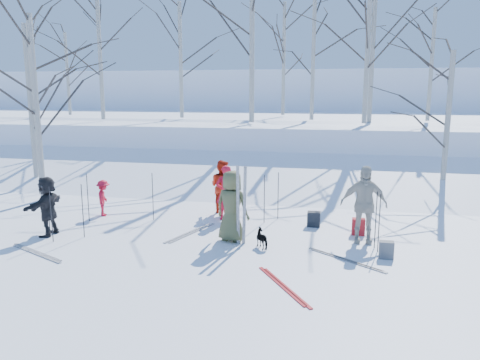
% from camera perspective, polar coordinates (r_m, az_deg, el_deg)
% --- Properties ---
extents(ground, '(120.00, 120.00, 0.00)m').
position_cam_1_polar(ground, '(11.00, -1.65, -8.12)').
color(ground, white).
rests_on(ground, ground).
extents(snow_ramp, '(70.00, 9.49, 4.12)m').
position_cam_1_polar(snow_ramp, '(17.62, 3.73, -0.36)').
color(snow_ramp, white).
rests_on(snow_ramp, ground).
extents(snow_plateau, '(70.00, 18.00, 2.20)m').
position_cam_1_polar(snow_plateau, '(27.34, 6.82, 5.41)').
color(snow_plateau, white).
rests_on(snow_plateau, ground).
extents(far_hill, '(90.00, 30.00, 6.00)m').
position_cam_1_polar(far_hill, '(48.19, 9.20, 8.89)').
color(far_hill, white).
rests_on(far_hill, ground).
extents(skier_olive_center, '(0.96, 0.76, 1.72)m').
position_cam_1_polar(skier_olive_center, '(11.18, -1.01, -3.20)').
color(skier_olive_center, '#4A4F2F').
rests_on(skier_olive_center, ground).
extents(skier_red_north, '(0.66, 0.56, 1.54)m').
position_cam_1_polar(skier_red_north, '(13.06, -1.75, -1.54)').
color(skier_red_north, red).
rests_on(skier_red_north, ground).
extents(skier_redor_behind, '(0.94, 0.86, 1.57)m').
position_cam_1_polar(skier_redor_behind, '(13.81, -2.22, -0.80)').
color(skier_redor_behind, red).
rests_on(skier_redor_behind, ground).
extents(skier_red_seated, '(0.60, 0.77, 1.05)m').
position_cam_1_polar(skier_red_seated, '(14.06, -16.30, -2.11)').
color(skier_red_seated, red).
rests_on(skier_red_seated, ground).
extents(skier_cream_east, '(1.11, 0.50, 1.86)m').
position_cam_1_polar(skier_cream_east, '(11.45, 14.84, -2.89)').
color(skier_cream_east, beige).
rests_on(skier_cream_east, ground).
extents(skier_grey_west, '(0.44, 1.39, 1.50)m').
position_cam_1_polar(skier_grey_west, '(12.59, -22.42, -2.96)').
color(skier_grey_west, black).
rests_on(skier_grey_west, ground).
extents(dog, '(0.52, 0.55, 0.44)m').
position_cam_1_polar(dog, '(10.88, 2.84, -7.13)').
color(dog, black).
rests_on(dog, ground).
extents(upright_ski_left, '(0.09, 0.16, 1.90)m').
position_cam_1_polar(upright_ski_left, '(10.87, -0.25, -3.13)').
color(upright_ski_left, silver).
rests_on(upright_ski_left, ground).
extents(upright_ski_right, '(0.15, 0.23, 1.89)m').
position_cam_1_polar(upright_ski_right, '(10.84, 0.55, -3.17)').
color(upright_ski_right, silver).
rests_on(upright_ski_right, ground).
extents(ski_pair_a, '(2.01, 2.09, 0.02)m').
position_cam_1_polar(ski_pair_a, '(10.42, 12.75, -9.46)').
color(ski_pair_a, silver).
rests_on(ski_pair_a, ground).
extents(ski_pair_b, '(1.32, 2.02, 0.02)m').
position_cam_1_polar(ski_pair_b, '(12.05, -6.07, -6.41)').
color(ski_pair_b, silver).
rests_on(ski_pair_b, ground).
extents(ski_pair_c, '(1.67, 2.05, 0.02)m').
position_cam_1_polar(ski_pair_c, '(11.51, -23.56, -8.14)').
color(ski_pair_c, silver).
rests_on(ski_pair_c, ground).
extents(ski_pair_d, '(1.94, 2.08, 0.02)m').
position_cam_1_polar(ski_pair_d, '(8.93, 5.30, -12.76)').
color(ski_pair_d, '#AD181B').
rests_on(ski_pair_d, ground).
extents(ski_pole_a, '(0.02, 0.02, 1.34)m').
position_cam_1_polar(ski_pole_a, '(12.12, -18.62, -3.60)').
color(ski_pole_a, black).
rests_on(ski_pole_a, ground).
extents(ski_pole_b, '(0.02, 0.02, 1.34)m').
position_cam_1_polar(ski_pole_b, '(12.01, -22.03, -3.96)').
color(ski_pole_b, black).
rests_on(ski_pole_b, ground).
extents(ski_pole_c, '(0.02, 0.02, 1.34)m').
position_cam_1_polar(ski_pole_c, '(11.13, 16.22, -4.72)').
color(ski_pole_c, black).
rests_on(ski_pole_c, ground).
extents(ski_pole_d, '(0.02, 0.02, 1.34)m').
position_cam_1_polar(ski_pole_d, '(12.74, 2.98, -2.33)').
color(ski_pole_d, black).
rests_on(ski_pole_d, ground).
extents(ski_pole_e, '(0.02, 0.02, 1.34)m').
position_cam_1_polar(ski_pole_e, '(12.63, -22.34, -3.28)').
color(ski_pole_e, black).
rests_on(ski_pole_e, ground).
extents(ski_pole_f, '(0.02, 0.02, 1.34)m').
position_cam_1_polar(ski_pole_f, '(10.92, 16.60, -5.05)').
color(ski_pole_f, black).
rests_on(ski_pole_f, ground).
extents(ski_pole_g, '(0.02, 0.02, 1.34)m').
position_cam_1_polar(ski_pole_g, '(13.55, -18.06, -2.07)').
color(ski_pole_g, black).
rests_on(ski_pole_g, ground).
extents(ski_pole_h, '(0.02, 0.02, 1.34)m').
position_cam_1_polar(ski_pole_h, '(13.24, -10.59, -2.01)').
color(ski_pole_h, black).
rests_on(ski_pole_h, ground).
extents(ski_pole_i, '(0.02, 0.02, 1.34)m').
position_cam_1_polar(ski_pole_i, '(13.16, 4.67, -1.93)').
color(ski_pole_i, black).
rests_on(ski_pole_i, ground).
extents(backpack_red, '(0.32, 0.22, 0.42)m').
position_cam_1_polar(backpack_red, '(12.18, 14.23, -5.53)').
color(backpack_red, '#AA1A20').
rests_on(backpack_red, ground).
extents(backpack_grey, '(0.30, 0.20, 0.38)m').
position_cam_1_polar(backpack_grey, '(10.69, 17.42, -8.13)').
color(backpack_grey, '#525459').
rests_on(backpack_grey, ground).
extents(backpack_dark, '(0.34, 0.24, 0.40)m').
position_cam_1_polar(backpack_dark, '(12.66, 8.98, -4.74)').
color(backpack_dark, black).
rests_on(backpack_dark, ground).
extents(birch_plateau_a, '(5.09, 5.09, 6.41)m').
position_cam_1_polar(birch_plateau_a, '(20.74, 15.31, 15.58)').
color(birch_plateau_a, silver).
rests_on(birch_plateau_a, snow_plateau).
extents(birch_plateau_b, '(3.76, 3.76, 4.52)m').
position_cam_1_polar(birch_plateau_b, '(28.48, -20.28, 12.01)').
color(birch_plateau_b, silver).
rests_on(birch_plateau_b, snow_plateau).
extents(birch_plateau_c, '(4.67, 4.67, 5.81)m').
position_cam_1_polar(birch_plateau_c, '(23.67, -16.69, 14.15)').
color(birch_plateau_c, silver).
rests_on(birch_plateau_c, snow_plateau).
extents(birch_plateau_d, '(4.08, 4.08, 4.97)m').
position_cam_1_polar(birch_plateau_d, '(23.28, 22.31, 12.82)').
color(birch_plateau_d, silver).
rests_on(birch_plateau_d, snow_plateau).
extents(birch_plateau_e, '(6.03, 6.03, 7.75)m').
position_cam_1_polar(birch_plateau_e, '(20.89, 1.48, 17.76)').
color(birch_plateau_e, silver).
rests_on(birch_plateau_e, snow_plateau).
extents(birch_plateau_f, '(4.57, 4.57, 5.67)m').
position_cam_1_polar(birch_plateau_f, '(24.37, -7.25, 14.24)').
color(birch_plateau_f, silver).
rests_on(birch_plateau_f, snow_plateau).
extents(birch_plateau_h, '(4.65, 4.65, 5.78)m').
position_cam_1_polar(birch_plateau_h, '(22.64, 8.92, 14.60)').
color(birch_plateau_h, silver).
rests_on(birch_plateau_h, snow_plateau).
extents(birch_plateau_i, '(4.87, 4.87, 6.10)m').
position_cam_1_polar(birch_plateau_i, '(26.92, 5.35, 14.41)').
color(birch_plateau_i, silver).
rests_on(birch_plateau_i, snow_plateau).
extents(birch_plateau_k, '(5.34, 5.34, 6.78)m').
position_cam_1_polar(birch_plateau_k, '(21.58, 15.91, 15.84)').
color(birch_plateau_k, silver).
rests_on(birch_plateau_k, snow_plateau).
extents(birch_edge_a, '(4.75, 4.75, 5.92)m').
position_cam_1_polar(birch_edge_a, '(16.50, -23.55, 7.85)').
color(birch_edge_a, silver).
rests_on(birch_edge_a, ground).
extents(birch_edge_d, '(4.75, 4.75, 5.93)m').
position_cam_1_polar(birch_edge_d, '(19.05, -24.14, 8.11)').
color(birch_edge_d, silver).
rests_on(birch_edge_d, ground).
extents(birch_edge_e, '(3.99, 3.99, 4.84)m').
position_cam_1_polar(birch_edge_e, '(16.79, 23.95, 6.00)').
color(birch_edge_e, silver).
rests_on(birch_edge_e, ground).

